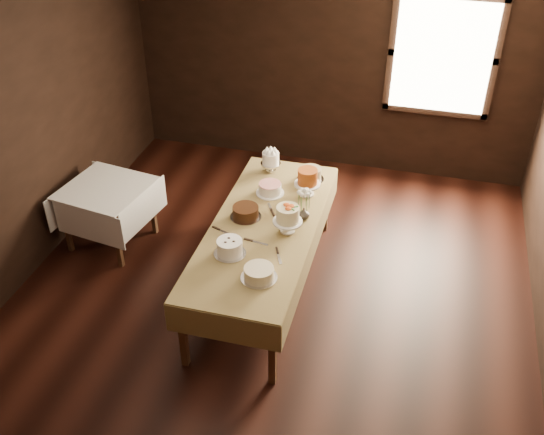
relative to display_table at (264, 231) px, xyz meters
The scene contains 22 objects.
floor 0.78m from the display_table, 70.15° to the right, with size 5.00×6.00×0.01m, color black.
ceiling 2.11m from the display_table, 70.15° to the right, with size 5.00×6.00×0.01m, color beige.
wall_back 2.79m from the display_table, 87.70° to the left, with size 5.00×0.02×2.80m, color black.
wall_left 2.51m from the display_table, behind, with size 0.02×6.00×2.80m, color black.
window 3.12m from the display_table, 61.91° to the left, with size 1.10×0.05×1.30m, color #FFEABF.
display_table is the anchor object (origin of this frame).
side_table 1.85m from the display_table, 169.94° to the left, with size 0.96×0.96×0.70m.
cake_meringue 1.04m from the display_table, 101.47° to the left, with size 0.22×0.22×0.23m.
cake_speckled 0.97m from the display_table, 75.06° to the left, with size 0.30×0.30×0.13m.
cake_lattice 0.58m from the display_table, 99.14° to the left, with size 0.31×0.31×0.11m.
cake_caramel 0.72m from the display_table, 66.39° to the left, with size 0.26×0.26×0.30m.
cake_chocolate 0.25m from the display_table, 156.39° to the left, with size 0.34×0.34×0.12m.
cake_flowers 0.30m from the display_table, ahead, with size 0.28×0.28×0.28m.
cake_swirl 0.54m from the display_table, 109.18° to the right, with size 0.29×0.29×0.15m.
cake_cream 0.77m from the display_table, 77.29° to the right, with size 0.35×0.35×0.11m.
cake_server_a 0.28m from the display_table, 80.35° to the right, with size 0.24×0.03×0.01m, color silver.
cake_server_b 0.53m from the display_table, 59.07° to the right, with size 0.24×0.03×0.01m, color silver.
cake_server_c 0.32m from the display_table, 94.12° to the left, with size 0.24×0.03×0.01m, color silver.
cake_server_d 0.42m from the display_table, 46.65° to the left, with size 0.24×0.03×0.01m, color silver.
cake_server_e 0.37m from the display_table, 146.43° to the right, with size 0.24×0.03×0.01m, color silver.
flower_vase 0.41m from the display_table, 31.93° to the left, with size 0.11×0.11×0.12m, color #2D2823.
flower_bouquet 0.49m from the display_table, 31.93° to the left, with size 0.14×0.14×0.20m, color white, non-canonical shape.
Camera 1 is at (1.22, -4.34, 4.21)m, focal length 41.58 mm.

